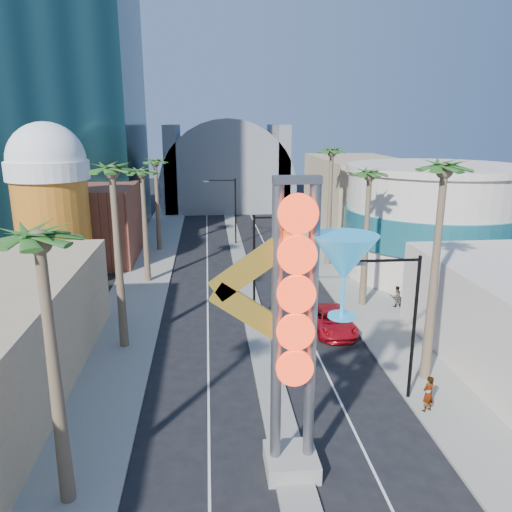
# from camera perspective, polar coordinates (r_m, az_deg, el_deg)

# --- Properties ---
(sidewalk_west) EXTENTS (5.00, 100.00, 0.15)m
(sidewalk_west) POSITION_cam_1_polar(r_m,az_deg,el_deg) (52.44, -12.16, -1.17)
(sidewalk_west) COLOR gray
(sidewalk_west) RESTS_ON ground
(sidewalk_east) EXTENTS (5.00, 100.00, 0.15)m
(sidewalk_east) POSITION_cam_1_polar(r_m,az_deg,el_deg) (53.61, 8.44, -0.63)
(sidewalk_east) COLOR gray
(sidewalk_east) RESTS_ON ground
(median) EXTENTS (1.60, 84.00, 0.15)m
(median) POSITION_cam_1_polar(r_m,az_deg,el_deg) (55.05, -1.95, -0.06)
(median) COLOR gray
(median) RESTS_ON ground
(hotel_tower) EXTENTS (20.00, 20.00, 50.00)m
(hotel_tower) POSITION_cam_1_polar(r_m,az_deg,el_deg) (70.41, -22.74, 22.62)
(hotel_tower) COLOR black
(hotel_tower) RESTS_ON ground
(brick_filler_west) EXTENTS (10.00, 10.00, 8.00)m
(brick_filler_west) POSITION_cam_1_polar(r_m,az_deg,el_deg) (55.54, -18.73, 3.44)
(brick_filler_west) COLOR brown
(brick_filler_west) RESTS_ON ground
(filler_east) EXTENTS (10.00, 20.00, 10.00)m
(filler_east) POSITION_cam_1_polar(r_m,az_deg,el_deg) (66.59, 11.41, 6.63)
(filler_east) COLOR tan
(filler_east) RESTS_ON ground
(beer_mug) EXTENTS (7.00, 7.00, 14.50)m
(beer_mug) POSITION_cam_1_polar(r_m,az_deg,el_deg) (47.55, -22.40, 5.98)
(beer_mug) COLOR orange
(beer_mug) RESTS_ON ground
(turquoise_building) EXTENTS (16.60, 16.60, 10.60)m
(turquoise_building) POSITION_cam_1_polar(r_m,az_deg,el_deg) (50.65, 19.43, 3.76)
(turquoise_building) COLOR beige
(turquoise_building) RESTS_ON ground
(canopy) EXTENTS (22.00, 16.00, 22.00)m
(canopy) POSITION_cam_1_polar(r_m,az_deg,el_deg) (87.69, -3.41, 8.42)
(canopy) COLOR slate
(canopy) RESTS_ON ground
(neon_sign) EXTENTS (6.53, 2.60, 12.55)m
(neon_sign) POSITION_cam_1_polar(r_m,az_deg,el_deg) (19.79, 6.78, -6.15)
(neon_sign) COLOR gray
(neon_sign) RESTS_ON ground
(streetlight_0) EXTENTS (3.79, 0.25, 8.00)m
(streetlight_0) POSITION_cam_1_polar(r_m,az_deg,el_deg) (36.52, 0.64, -0.10)
(streetlight_0) COLOR black
(streetlight_0) RESTS_ON ground
(streetlight_1) EXTENTS (3.79, 0.25, 8.00)m
(streetlight_1) POSITION_cam_1_polar(r_m,az_deg,el_deg) (59.87, -2.89, 5.87)
(streetlight_1) COLOR black
(streetlight_1) RESTS_ON ground
(streetlight_2) EXTENTS (3.45, 0.25, 8.00)m
(streetlight_2) POSITION_cam_1_polar(r_m,az_deg,el_deg) (26.89, 16.79, -6.53)
(streetlight_2) COLOR black
(streetlight_2) RESTS_ON ground
(palm_0) EXTENTS (2.40, 2.40, 11.70)m
(palm_0) POSITION_cam_1_polar(r_m,az_deg,el_deg) (18.54, -23.38, -0.26)
(palm_0) COLOR brown
(palm_0) RESTS_ON ground
(palm_1) EXTENTS (2.40, 2.40, 12.70)m
(palm_1) POSITION_cam_1_polar(r_m,az_deg,el_deg) (31.77, -16.07, 7.97)
(palm_1) COLOR brown
(palm_1) RESTS_ON ground
(palm_2) EXTENTS (2.40, 2.40, 11.20)m
(palm_2) POSITION_cam_1_polar(r_m,az_deg,el_deg) (45.68, -12.87, 8.47)
(palm_2) COLOR brown
(palm_2) RESTS_ON ground
(palm_3) EXTENTS (2.40, 2.40, 11.20)m
(palm_3) POSITION_cam_1_polar(r_m,az_deg,el_deg) (57.54, -11.42, 9.84)
(palm_3) COLOR brown
(palm_3) RESTS_ON ground
(palm_5) EXTENTS (2.40, 2.40, 13.20)m
(palm_5) POSITION_cam_1_polar(r_m,az_deg,el_deg) (28.06, 20.60, 7.64)
(palm_5) COLOR brown
(palm_5) RESTS_ON ground
(palm_6) EXTENTS (2.40, 2.40, 11.70)m
(palm_6) POSITION_cam_1_polar(r_m,az_deg,el_deg) (39.28, 12.82, 8.12)
(palm_6) COLOR brown
(palm_6) RESTS_ON ground
(palm_7) EXTENTS (2.40, 2.40, 12.70)m
(palm_7) POSITION_cam_1_polar(r_m,az_deg,el_deg) (50.68, 8.63, 10.82)
(palm_7) COLOR brown
(palm_7) RESTS_ON ground
(red_pickup) EXTENTS (2.75, 5.81, 1.60)m
(red_pickup) POSITION_cam_1_polar(r_m,az_deg,el_deg) (36.11, 8.65, -7.29)
(red_pickup) COLOR #B70E1B
(red_pickup) RESTS_ON ground
(pedestrian_a) EXTENTS (0.83, 0.69, 1.94)m
(pedestrian_a) POSITION_cam_1_polar(r_m,az_deg,el_deg) (27.62, 19.07, -14.66)
(pedestrian_a) COLOR gray
(pedestrian_a) RESTS_ON sidewalk_east
(pedestrian_b) EXTENTS (0.84, 0.66, 1.71)m
(pedestrian_b) POSITION_cam_1_polar(r_m,az_deg,el_deg) (41.36, 15.75, -4.46)
(pedestrian_b) COLOR gray
(pedestrian_b) RESTS_ON sidewalk_east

